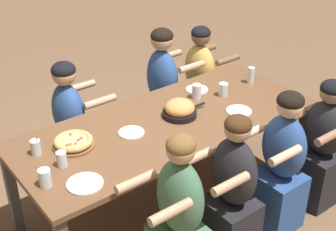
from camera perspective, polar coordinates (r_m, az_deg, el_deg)
The scene contains 21 objects.
ground_plane at distance 4.02m, azimuth 0.00°, elevation -10.41°, with size 18.00×18.00×0.00m, color brown.
dining_table at distance 3.60m, azimuth 0.00°, elevation -1.70°, with size 2.37×0.99×0.78m.
pizza_board_main at distance 3.31m, azimuth -11.45°, elevation -3.21°, with size 0.29×0.29×0.07m.
skillet_bowl at distance 3.61m, azimuth 1.44°, elevation 0.74°, with size 0.39×0.27×0.14m.
empty_plate_a at distance 2.96m, azimuth -10.10°, elevation -8.17°, with size 0.23×0.23×0.02m.
empty_plate_b at distance 3.42m, azimuth -4.49°, elevation -2.09°, with size 0.19×0.19×0.02m.
empty_plate_c at distance 4.04m, azimuth 3.55°, elevation 3.19°, with size 0.19×0.19×0.02m.
empty_plate_d at distance 3.73m, azimuth 8.63°, elevation 0.54°, with size 0.20×0.20×0.02m.
cocktail_glass_blue at distance 3.29m, azimuth -15.81°, elevation -3.84°, with size 0.07×0.07×0.13m.
drinking_glass_a at distance 3.88m, azimuth 3.50°, elevation 2.87°, with size 0.08×0.08×0.12m.
drinking_glass_b at distance 4.20m, azimuth 10.06°, elevation 4.73°, with size 0.06×0.06×0.15m.
drinking_glass_c at distance 3.12m, azimuth -12.82°, elevation -5.30°, with size 0.07×0.07×0.11m.
drinking_glass_d at distance 3.94m, azimuth 6.74°, elevation 3.07°, with size 0.08×0.08×0.11m.
drinking_glass_e at distance 2.97m, azimuth -14.77°, elevation -7.46°, with size 0.08×0.08×0.12m.
diner_near_midleft at distance 3.03m, azimuth 1.38°, elevation -12.93°, with size 0.51×0.40×1.18m.
diner_far_right at distance 4.70m, azimuth 3.84°, elevation 3.54°, with size 0.51×0.40×1.15m.
diner_near_right at distance 3.94m, azimuth 18.13°, elevation -3.93°, with size 0.51×0.40×1.11m.
diner_far_midright at distance 4.42m, azimuth -0.66°, elevation 2.49°, with size 0.51×0.40×1.23m.
diner_near_midright at distance 3.58m, azimuth 13.55°, elevation -6.29°, with size 0.51×0.40×1.16m.
diner_near_center at distance 3.28m, azimuth 7.76°, elevation -9.70°, with size 0.51×0.40×1.15m.
diner_far_midleft at distance 4.01m, azimuth -11.73°, elevation -1.85°, with size 0.51×0.40×1.16m.
Camera 1 is at (-1.87, -2.45, 2.58)m, focal length 50.00 mm.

